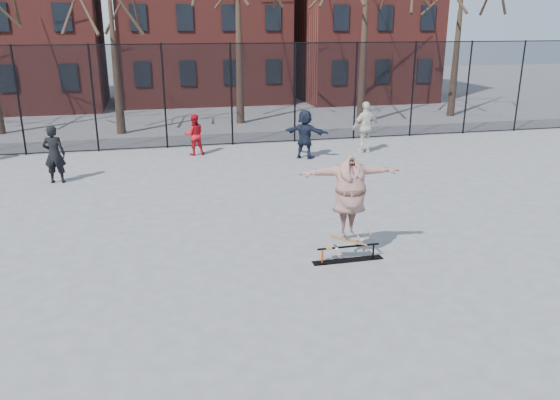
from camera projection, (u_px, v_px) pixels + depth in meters
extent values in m
plane|color=#5E5E63|center=(275.00, 296.00, 9.84)|extent=(100.00, 100.00, 0.00)
cube|color=black|center=(348.00, 260.00, 11.32)|extent=(1.51, 0.23, 0.01)
cylinder|color=#EA450D|center=(322.00, 256.00, 11.15)|extent=(0.04, 0.04, 0.31)
cylinder|color=black|center=(373.00, 251.00, 11.40)|extent=(0.04, 0.04, 0.31)
cylinder|color=black|center=(348.00, 247.00, 11.23)|extent=(1.33, 0.04, 0.04)
imported|color=#533D9A|center=(350.00, 202.00, 10.93)|extent=(2.09, 0.68, 1.68)
imported|color=black|center=(54.00, 154.00, 16.60)|extent=(0.71, 0.52, 1.79)
imported|color=red|center=(194.00, 135.00, 20.21)|extent=(0.78, 0.62, 1.52)
imported|color=silver|center=(366.00, 127.00, 20.51)|extent=(1.19, 0.66, 1.93)
imported|color=#192032|center=(305.00, 134.00, 19.67)|extent=(1.63, 1.38, 1.77)
cylinder|color=black|center=(19.00, 101.00, 19.81)|extent=(0.07, 0.07, 4.00)
cylinder|color=black|center=(94.00, 99.00, 20.38)|extent=(0.07, 0.07, 4.00)
cylinder|color=black|center=(164.00, 97.00, 20.95)|extent=(0.07, 0.07, 4.00)
cylinder|color=black|center=(231.00, 95.00, 21.52)|extent=(0.07, 0.07, 4.00)
cylinder|color=black|center=(295.00, 93.00, 22.09)|extent=(0.07, 0.07, 4.00)
cylinder|color=black|center=(355.00, 91.00, 22.66)|extent=(0.07, 0.07, 4.00)
cylinder|color=black|center=(413.00, 90.00, 23.23)|extent=(0.07, 0.07, 4.00)
cylinder|color=black|center=(468.00, 88.00, 23.80)|extent=(0.07, 0.07, 4.00)
cylinder|color=black|center=(520.00, 87.00, 24.38)|extent=(0.07, 0.07, 4.00)
cube|color=black|center=(201.00, 96.00, 21.26)|extent=(34.00, 0.01, 4.00)
cylinder|color=black|center=(199.00, 44.00, 20.65)|extent=(34.00, 0.04, 0.04)
cone|color=black|center=(124.00, 81.00, 23.74)|extent=(0.40, 0.40, 4.62)
cone|color=black|center=(243.00, 75.00, 26.15)|extent=(0.40, 0.40, 4.62)
cone|color=black|center=(361.00, 75.00, 26.16)|extent=(0.40, 0.40, 4.62)
cone|color=black|center=(450.00, 71.00, 28.57)|extent=(0.40, 0.40, 4.62)
cube|color=maroon|center=(360.00, 10.00, 34.73)|extent=(8.00, 7.00, 11.00)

